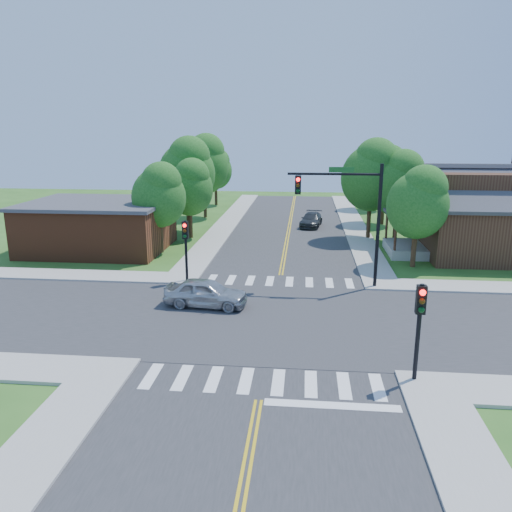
# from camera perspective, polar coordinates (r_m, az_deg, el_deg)

# --- Properties ---
(ground) EXTENTS (100.00, 100.00, 0.00)m
(ground) POSITION_cam_1_polar(r_m,az_deg,el_deg) (24.60, 1.95, -7.31)
(ground) COLOR #2C591C
(ground) RESTS_ON ground
(road_ns) EXTENTS (10.00, 90.00, 0.04)m
(road_ns) POSITION_cam_1_polar(r_m,az_deg,el_deg) (24.59, 1.95, -7.27)
(road_ns) COLOR #2D2D30
(road_ns) RESTS_ON ground
(road_ew) EXTENTS (90.00, 10.00, 0.04)m
(road_ew) POSITION_cam_1_polar(r_m,az_deg,el_deg) (24.59, 1.95, -7.26)
(road_ew) COLOR #2D2D30
(road_ew) RESTS_ON ground
(intersection_patch) EXTENTS (10.20, 10.20, 0.06)m
(intersection_patch) POSITION_cam_1_polar(r_m,az_deg,el_deg) (24.60, 1.95, -7.31)
(intersection_patch) COLOR #2D2D30
(intersection_patch) RESTS_ON ground
(sidewalk_ne) EXTENTS (40.00, 40.00, 0.14)m
(sidewalk_ne) POSITION_cam_1_polar(r_m,az_deg,el_deg) (42.20, 25.45, 0.67)
(sidewalk_ne) COLOR #9E9B93
(sidewalk_ne) RESTS_ON ground
(sidewalk_nw) EXTENTS (40.00, 40.00, 0.14)m
(sidewalk_nw) POSITION_cam_1_polar(r_m,az_deg,el_deg) (43.25, -17.99, 1.69)
(sidewalk_nw) COLOR #9E9B93
(sidewalk_nw) RESTS_ON ground
(crosswalk_north) EXTENTS (8.85, 2.00, 0.01)m
(crosswalk_north) POSITION_cam_1_polar(r_m,az_deg,el_deg) (30.42, 2.72, -2.90)
(crosswalk_north) COLOR white
(crosswalk_north) RESTS_ON ground
(crosswalk_south) EXTENTS (8.85, 2.00, 0.01)m
(crosswalk_south) POSITION_cam_1_polar(r_m,az_deg,el_deg) (18.98, 0.68, -14.13)
(crosswalk_south) COLOR white
(crosswalk_south) RESTS_ON ground
(centerline) EXTENTS (0.30, 90.00, 0.01)m
(centerline) POSITION_cam_1_polar(r_m,az_deg,el_deg) (24.58, 1.95, -7.21)
(centerline) COLOR gold
(centerline) RESTS_ON ground
(stop_bar) EXTENTS (4.60, 0.45, 0.09)m
(stop_bar) POSITION_cam_1_polar(r_m,az_deg,el_deg) (17.77, 8.68, -16.64)
(stop_bar) COLOR white
(stop_bar) RESTS_ON ground
(signal_mast_ne) EXTENTS (5.30, 0.42, 7.20)m
(signal_mast_ne) POSITION_cam_1_polar(r_m,az_deg,el_deg) (28.81, 10.60, 5.70)
(signal_mast_ne) COLOR black
(signal_mast_ne) RESTS_ON ground
(signal_pole_se) EXTENTS (0.34, 0.42, 3.80)m
(signal_pole_se) POSITION_cam_1_polar(r_m,az_deg,el_deg) (18.82, 18.22, -6.39)
(signal_pole_se) COLOR black
(signal_pole_se) RESTS_ON ground
(signal_pole_nw) EXTENTS (0.34, 0.42, 3.80)m
(signal_pole_nw) POSITION_cam_1_polar(r_m,az_deg,el_deg) (29.94, -8.05, 1.87)
(signal_pole_nw) COLOR black
(signal_pole_nw) RESTS_ON ground
(house_ne) EXTENTS (13.05, 8.80, 7.11)m
(house_ne) POSITION_cam_1_polar(r_m,az_deg,el_deg) (39.90, 25.73, 4.70)
(house_ne) COLOR #381F13
(house_ne) RESTS_ON ground
(building_nw) EXTENTS (10.40, 8.40, 3.73)m
(building_nw) POSITION_cam_1_polar(r_m,az_deg,el_deg) (39.90, -17.53, 3.36)
(building_nw) COLOR brown
(building_nw) RESTS_ON ground
(tree_e_a) EXTENTS (4.02, 3.82, 6.84)m
(tree_e_a) POSITION_cam_1_polar(r_m,az_deg,el_deg) (34.42, 18.15, 6.01)
(tree_e_a) COLOR #382314
(tree_e_a) RESTS_ON ground
(tree_e_b) EXTENTS (4.42, 4.20, 7.52)m
(tree_e_b) POSITION_cam_1_polar(r_m,az_deg,el_deg) (41.70, 16.08, 8.15)
(tree_e_b) COLOR #382314
(tree_e_b) RESTS_ON ground
(tree_e_c) EXTENTS (4.47, 4.25, 7.60)m
(tree_e_c) POSITION_cam_1_polar(r_m,az_deg,el_deg) (49.35, 14.64, 9.22)
(tree_e_c) COLOR #382314
(tree_e_c) RESTS_ON ground
(tree_e_d) EXTENTS (4.27, 4.05, 7.26)m
(tree_e_d) POSITION_cam_1_polar(r_m,az_deg,el_deg) (58.10, 13.51, 9.79)
(tree_e_d) COLOR #382314
(tree_e_d) RESTS_ON ground
(tree_w_a) EXTENTS (3.98, 3.78, 6.77)m
(tree_w_a) POSITION_cam_1_polar(r_m,az_deg,el_deg) (37.37, -10.96, 7.02)
(tree_w_a) COLOR #382314
(tree_w_a) RESTS_ON ground
(tree_w_b) EXTENTS (4.98, 4.73, 8.47)m
(tree_w_b) POSITION_cam_1_polar(r_m,az_deg,el_deg) (44.50, -7.83, 9.76)
(tree_w_b) COLOR #382314
(tree_w_b) RESTS_ON ground
(tree_w_c) EXTENTS (5.06, 4.81, 8.60)m
(tree_w_c) POSITION_cam_1_polar(r_m,az_deg,el_deg) (51.80, -5.88, 10.56)
(tree_w_c) COLOR #382314
(tree_w_c) RESTS_ON ground
(tree_w_d) EXTENTS (3.95, 3.75, 6.72)m
(tree_w_d) POSITION_cam_1_polar(r_m,az_deg,el_deg) (60.38, -4.58, 9.97)
(tree_w_d) COLOR #382314
(tree_w_d) RESTS_ON ground
(tree_house) EXTENTS (4.93, 4.68, 8.37)m
(tree_house) POSITION_cam_1_polar(r_m,az_deg,el_deg) (42.24, 13.17, 9.18)
(tree_house) COLOR #382314
(tree_house) RESTS_ON ground
(tree_bldg) EXTENTS (3.97, 3.77, 6.74)m
(tree_bldg) POSITION_cam_1_polar(r_m,az_deg,el_deg) (42.11, -7.54, 7.95)
(tree_bldg) COLOR #382314
(tree_bldg) RESTS_ON ground
(car_silver) EXTENTS (2.63, 4.70, 1.48)m
(car_silver) POSITION_cam_1_polar(r_m,az_deg,el_deg) (26.19, -5.74, -4.28)
(car_silver) COLOR #AFB2B6
(car_silver) RESTS_ON ground
(car_dgrey) EXTENTS (3.02, 4.87, 1.27)m
(car_dgrey) POSITION_cam_1_polar(r_m,az_deg,el_deg) (47.44, 6.33, 4.10)
(car_dgrey) COLOR #2E3133
(car_dgrey) RESTS_ON ground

